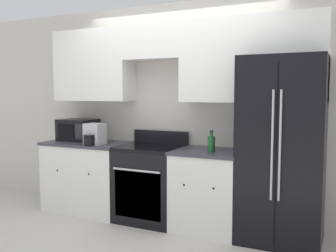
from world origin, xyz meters
TOP-DOWN VIEW (x-y plane):
  - ground_plane at (0.00, 0.00)m, footprint 12.00×12.00m
  - wall_back at (0.01, 0.58)m, footprint 8.00×0.39m
  - lower_cabinets_left at (-1.14, 0.31)m, footprint 1.10×0.64m
  - lower_cabinets_right at (0.50, 0.31)m, footprint 0.75×0.64m
  - oven_range at (-0.23, 0.31)m, footprint 0.74×0.65m
  - refrigerator at (1.27, 0.36)m, footprint 0.82×0.76m
  - microwave at (-1.36, 0.40)m, footprint 0.46×0.38m
  - bottle at (0.55, 0.22)m, footprint 0.08×0.08m
  - paper_towel_holder at (-0.92, 0.14)m, footprint 0.22×0.28m

SIDE VIEW (x-z plane):
  - ground_plane at x=0.00m, z-range 0.00..0.00m
  - lower_cabinets_left at x=-1.14m, z-range 0.00..0.89m
  - lower_cabinets_right at x=0.50m, z-range 0.00..0.89m
  - oven_range at x=-0.23m, z-range -0.07..0.98m
  - refrigerator at x=1.27m, z-range 0.00..1.88m
  - bottle at x=0.55m, z-range 0.87..1.10m
  - paper_towel_holder at x=-0.92m, z-range 0.88..1.14m
  - microwave at x=-1.36m, z-range 0.89..1.17m
  - wall_back at x=0.01m, z-range 0.25..2.85m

